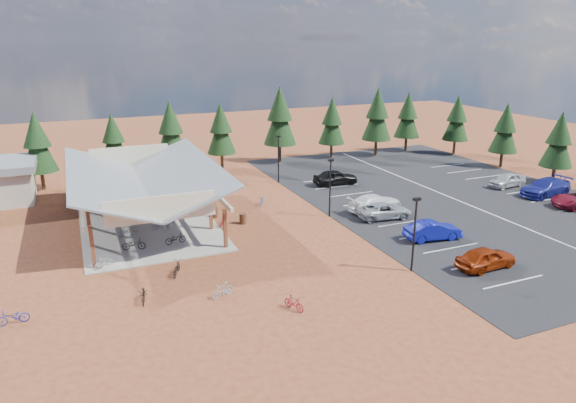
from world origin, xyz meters
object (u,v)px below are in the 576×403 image
at_px(bike_pavilion, 143,178).
at_px(trash_bin_1, 214,212).
at_px(bike_2, 131,203).
at_px(car_8, 507,180).
at_px(lamp_post_2, 278,156).
at_px(car_0, 486,258).
at_px(car_1, 433,230).
at_px(car_7, 546,187).
at_px(bike_11, 294,303).
at_px(car_3, 375,203).
at_px(bike_7, 169,194).
at_px(bike_3, 111,193).
at_px(bike_9, 104,263).
at_px(lamp_post_0, 415,229).
at_px(lamp_post_1, 330,184).
at_px(bike_1, 127,230).
at_px(bike_8, 144,294).
at_px(bike_6, 162,205).
at_px(bike_10, 13,317).
at_px(bike_5, 160,224).
at_px(car_2, 384,210).
at_px(bike_14, 262,200).
at_px(bike_15, 223,220).
at_px(bike_0, 134,244).
at_px(bike_4, 176,238).
at_px(car_4, 335,177).
at_px(bike_12, 176,268).
at_px(trash_bin_0, 243,219).
at_px(bike_13, 223,290).

xyz_separation_m(bike_pavilion, trash_bin_1, (5.66, -1.24, -3.37)).
distance_m(bike_2, car_8, 37.94).
relative_size(lamp_post_2, car_0, 1.18).
xyz_separation_m(car_1, car_7, (17.72, 5.18, 0.11)).
relative_size(trash_bin_1, bike_11, 0.60).
height_order(bike_pavilion, lamp_post_2, lamp_post_2).
bearing_deg(car_3, car_0, 173.60).
bearing_deg(bike_7, car_7, -122.96).
bearing_deg(trash_bin_1, bike_2, 141.23).
bearing_deg(bike_3, bike_9, 167.10).
bearing_deg(car_0, lamp_post_0, 68.05).
xyz_separation_m(lamp_post_1, bike_1, (-16.88, 1.84, -2.41)).
bearing_deg(bike_11, bike_8, 127.30).
distance_m(bike_3, bike_6, 6.68).
bearing_deg(bike_11, trash_bin_1, 66.54).
height_order(lamp_post_2, bike_10, lamp_post_2).
relative_size(lamp_post_2, car_1, 1.16).
relative_size(bike_5, car_3, 0.31).
height_order(trash_bin_1, car_1, car_1).
relative_size(bike_1, bike_7, 0.95).
bearing_deg(bike_1, bike_pavilion, -27.37).
bearing_deg(bike_11, car_2, 16.88).
bearing_deg(bike_14, bike_7, 170.98).
bearing_deg(bike_10, car_3, 103.91).
relative_size(trash_bin_1, bike_15, 0.56).
height_order(lamp_post_0, bike_0, lamp_post_0).
height_order(bike_10, car_2, car_2).
xyz_separation_m(bike_4, bike_9, (-5.32, -2.37, -0.08)).
relative_size(bike_9, car_4, 0.31).
bearing_deg(bike_5, car_2, -90.83).
bearing_deg(car_3, bike_7, 49.07).
relative_size(bike_4, bike_9, 1.08).
distance_m(bike_15, car_2, 13.82).
bearing_deg(bike_12, trash_bin_1, -94.82).
height_order(lamp_post_1, car_7, lamp_post_1).
distance_m(bike_pavilion, bike_10, 17.17).
xyz_separation_m(bike_0, bike_4, (3.05, 0.01, -0.02)).
relative_size(lamp_post_2, trash_bin_0, 5.71).
distance_m(bike_3, car_2, 26.07).
relative_size(bike_13, bike_15, 0.94).
height_order(bike_9, bike_14, bike_14).
bearing_deg(lamp_post_2, bike_4, -135.92).
bearing_deg(car_1, lamp_post_2, 21.93).
bearing_deg(car_4, bike_5, 111.32).
distance_m(bike_10, car_7, 47.08).
bearing_deg(bike_pavilion, car_7, -11.76).
distance_m(lamp_post_0, car_4, 21.54).
relative_size(lamp_post_1, bike_13, 3.38).
relative_size(bike_2, bike_5, 1.14).
bearing_deg(bike_0, bike_1, 16.96).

